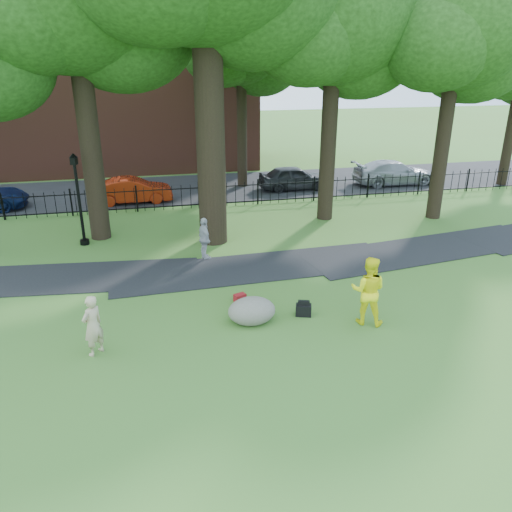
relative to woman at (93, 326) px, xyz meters
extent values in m
plane|color=#446C26|center=(4.10, 0.61, -0.80)|extent=(120.00, 120.00, 0.00)
cube|color=black|center=(5.10, 4.51, -0.80)|extent=(36.07, 3.85, 0.03)
cube|color=black|center=(4.10, 16.61, -0.80)|extent=(80.00, 7.00, 0.02)
cube|color=black|center=(4.10, 12.61, 0.22)|extent=(44.00, 0.04, 0.04)
cube|color=black|center=(4.10, 12.61, -0.62)|extent=(44.00, 0.04, 0.04)
cube|color=brown|center=(0.10, 24.61, 5.20)|extent=(18.00, 8.00, 12.00)
cylinder|color=black|center=(4.10, 7.61, 4.45)|extent=(1.10, 1.10, 10.50)
cylinder|color=black|center=(-0.40, 9.11, 3.75)|extent=(0.80, 0.80, 9.10)
ellipsoid|color=#18320D|center=(1.22, 10.01, 7.26)|extent=(5.76, 5.76, 4.90)
ellipsoid|color=#18320D|center=(-1.84, 8.39, 7.78)|extent=(5.40, 5.40, 4.59)
cylinder|color=black|center=(9.60, 9.61, 3.40)|extent=(0.70, 0.70, 8.40)
ellipsoid|color=#18320D|center=(9.60, 9.61, 7.84)|extent=(6.60, 6.60, 5.61)
ellipsoid|color=#18320D|center=(11.08, 10.43, 6.64)|extent=(5.28, 5.28, 4.49)
ellipsoid|color=#18320D|center=(8.28, 8.95, 7.12)|extent=(4.95, 4.95, 4.21)
cylinder|color=black|center=(14.60, 8.61, 3.22)|extent=(0.64, 0.64, 8.05)
ellipsoid|color=#18320D|center=(14.60, 8.61, 7.48)|extent=(6.20, 6.20, 5.27)
ellipsoid|color=#18320D|center=(15.99, 9.38, 6.33)|extent=(4.96, 4.96, 4.22)
ellipsoid|color=#18320D|center=(13.36, 7.99, 6.79)|extent=(4.65, 4.65, 3.95)
imported|color=tan|center=(0.00, 0.00, 0.00)|extent=(0.69, 0.69, 1.61)
imported|color=#FFF615|center=(7.30, -0.01, 0.18)|extent=(1.20, 1.11, 1.97)
imported|color=#A0A0A5|center=(3.51, 5.78, -0.01)|extent=(0.60, 0.99, 1.58)
ellipsoid|color=slate|center=(4.18, 0.74, -0.41)|extent=(1.37, 1.04, 0.79)
cylinder|color=black|center=(-1.00, 8.38, 0.80)|extent=(0.12, 0.12, 3.21)
cylinder|color=black|center=(-1.00, 8.38, -0.70)|extent=(0.36, 0.36, 0.20)
cube|color=black|center=(-1.00, 8.38, 2.56)|extent=(0.28, 0.28, 0.30)
cone|color=black|center=(-1.00, 8.38, 2.76)|extent=(0.32, 0.32, 0.16)
cube|color=black|center=(5.72, 0.77, -0.64)|extent=(0.51, 0.41, 0.34)
cube|color=maroon|center=(4.10, 2.06, -0.68)|extent=(0.41, 0.33, 0.24)
imported|color=#96220B|center=(0.92, 14.32, -0.15)|extent=(3.96, 1.43, 1.30)
imported|color=#232325|center=(9.77, 15.18, -0.13)|extent=(3.97, 1.61, 1.35)
imported|color=#95979D|center=(15.85, 15.09, -0.10)|extent=(4.85, 2.05, 1.40)
camera|label=1|loc=(1.54, -11.42, 6.14)|focal=35.00mm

